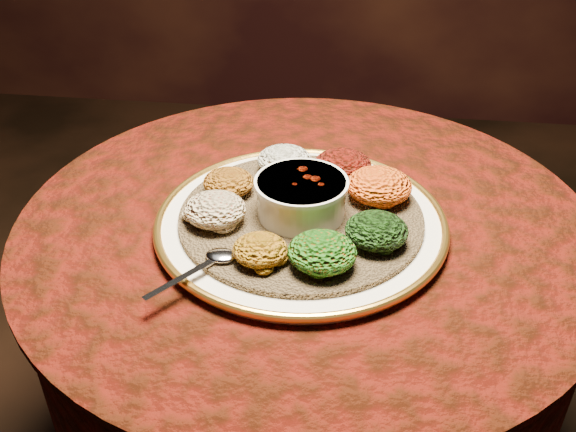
# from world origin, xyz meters

# --- Properties ---
(table) EXTENTS (0.96, 0.96, 0.73)m
(table) POSITION_xyz_m (0.00, 0.00, 0.55)
(table) COLOR black
(table) RESTS_ON ground
(platter) EXTENTS (0.51, 0.51, 0.02)m
(platter) POSITION_xyz_m (-0.01, -0.04, 0.75)
(platter) COLOR white
(platter) RESTS_ON table
(injera) EXTENTS (0.51, 0.51, 0.01)m
(injera) POSITION_xyz_m (-0.01, -0.04, 0.76)
(injera) COLOR brown
(injera) RESTS_ON platter
(stew_bowl) EXTENTS (0.15, 0.15, 0.06)m
(stew_bowl) POSITION_xyz_m (-0.01, -0.04, 0.80)
(stew_bowl) COLOR silver
(stew_bowl) RESTS_ON injera
(spoon) EXTENTS (0.11, 0.13, 0.01)m
(spoon) POSITION_xyz_m (-0.11, -0.18, 0.77)
(spoon) COLOR silver
(spoon) RESTS_ON injera
(portion_ayib) EXTENTS (0.10, 0.09, 0.05)m
(portion_ayib) POSITION_xyz_m (-0.05, 0.09, 0.79)
(portion_ayib) COLOR white
(portion_ayib) RESTS_ON injera
(portion_kitfo) EXTENTS (0.10, 0.10, 0.05)m
(portion_kitfo) POSITION_xyz_m (0.05, 0.08, 0.79)
(portion_kitfo) COLOR black
(portion_kitfo) RESTS_ON injera
(portion_tikil) EXTENTS (0.11, 0.10, 0.05)m
(portion_tikil) POSITION_xyz_m (0.12, 0.02, 0.79)
(portion_tikil) COLOR #C57E10
(portion_tikil) RESTS_ON injera
(portion_gomen) EXTENTS (0.09, 0.09, 0.05)m
(portion_gomen) POSITION_xyz_m (0.11, -0.10, 0.78)
(portion_gomen) COLOR black
(portion_gomen) RESTS_ON injera
(portion_mixveg) EXTENTS (0.10, 0.09, 0.05)m
(portion_mixveg) POSITION_xyz_m (0.04, -0.17, 0.79)
(portion_mixveg) COLOR #AD380B
(portion_mixveg) RESTS_ON injera
(portion_kik) EXTENTS (0.08, 0.08, 0.04)m
(portion_kik) POSITION_xyz_m (-0.05, -0.17, 0.78)
(portion_kik) COLOR #995A0D
(portion_kik) RESTS_ON injera
(portion_timatim) EXTENTS (0.10, 0.09, 0.05)m
(portion_timatim) POSITION_xyz_m (-0.13, -0.08, 0.79)
(portion_timatim) COLOR maroon
(portion_timatim) RESTS_ON injera
(portion_shiro) EXTENTS (0.09, 0.08, 0.04)m
(portion_shiro) POSITION_xyz_m (-0.13, 0.01, 0.78)
(portion_shiro) COLOR brown
(portion_shiro) RESTS_ON injera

